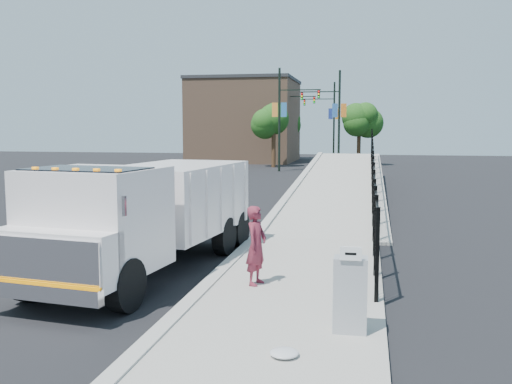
# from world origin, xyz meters

# --- Properties ---
(ground) EXTENTS (120.00, 120.00, 0.00)m
(ground) POSITION_xyz_m (0.00, 0.00, 0.00)
(ground) COLOR black
(ground) RESTS_ON ground
(sidewalk) EXTENTS (3.55, 12.00, 0.12)m
(sidewalk) POSITION_xyz_m (1.93, -2.00, 0.06)
(sidewalk) COLOR #9E998E
(sidewalk) RESTS_ON ground
(curb) EXTENTS (0.30, 12.00, 0.16)m
(curb) POSITION_xyz_m (0.00, -2.00, 0.08)
(curb) COLOR #ADAAA3
(curb) RESTS_ON ground
(ramp) EXTENTS (3.95, 24.06, 3.19)m
(ramp) POSITION_xyz_m (2.12, 16.00, 0.00)
(ramp) COLOR #9E998E
(ramp) RESTS_ON ground
(iron_fence) EXTENTS (0.10, 28.00, 1.80)m
(iron_fence) POSITION_xyz_m (3.55, 12.00, 0.90)
(iron_fence) COLOR black
(iron_fence) RESTS_ON ground
(truck) EXTENTS (3.46, 8.13, 2.70)m
(truck) POSITION_xyz_m (-1.84, -0.33, 1.52)
(truck) COLOR black
(truck) RESTS_ON ground
(worker) EXTENTS (0.54, 0.70, 1.70)m
(worker) POSITION_xyz_m (1.04, -1.24, 0.97)
(worker) COLOR maroon
(worker) RESTS_ON sidewalk
(utility_cabinet) EXTENTS (0.55, 0.40, 1.25)m
(utility_cabinet) POSITION_xyz_m (3.10, -3.72, 0.75)
(utility_cabinet) COLOR gray
(utility_cabinet) RESTS_ON sidewalk
(arrow_sign) EXTENTS (0.35, 0.04, 0.22)m
(arrow_sign) POSITION_xyz_m (3.10, -3.94, 1.48)
(arrow_sign) COLOR white
(arrow_sign) RESTS_ON utility_cabinet
(debris) EXTENTS (0.44, 0.44, 0.11)m
(debris) POSITION_xyz_m (2.19, -4.96, 0.17)
(debris) COLOR silver
(debris) RESTS_ON sidewalk
(light_pole_0) EXTENTS (3.78, 0.22, 8.00)m
(light_pole_0) POSITION_xyz_m (-3.21, 31.22, 4.36)
(light_pole_0) COLOR black
(light_pole_0) RESTS_ON ground
(light_pole_1) EXTENTS (3.78, 0.22, 8.00)m
(light_pole_1) POSITION_xyz_m (0.66, 33.91, 4.36)
(light_pole_1) COLOR black
(light_pole_1) RESTS_ON ground
(light_pole_2) EXTENTS (3.77, 0.22, 8.00)m
(light_pole_2) POSITION_xyz_m (-4.45, 40.83, 4.36)
(light_pole_2) COLOR black
(light_pole_2) RESTS_ON ground
(light_pole_3) EXTENTS (3.78, 0.22, 8.00)m
(light_pole_3) POSITION_xyz_m (-0.48, 46.11, 4.36)
(light_pole_3) COLOR black
(light_pole_3) RESTS_ON ground
(tree_0) EXTENTS (2.75, 2.75, 5.38)m
(tree_0) POSITION_xyz_m (-4.67, 35.55, 3.95)
(tree_0) COLOR #382314
(tree_0) RESTS_ON ground
(tree_1) EXTENTS (2.50, 2.50, 5.25)m
(tree_1) POSITION_xyz_m (2.49, 39.16, 3.94)
(tree_1) COLOR #382314
(tree_1) RESTS_ON ground
(tree_2) EXTENTS (3.17, 3.17, 5.59)m
(tree_2) POSITION_xyz_m (-5.47, 48.51, 3.97)
(tree_2) COLOR #382314
(tree_2) RESTS_ON ground
(building) EXTENTS (10.00, 10.00, 8.00)m
(building) POSITION_xyz_m (-9.00, 44.00, 4.00)
(building) COLOR #8C664C
(building) RESTS_ON ground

